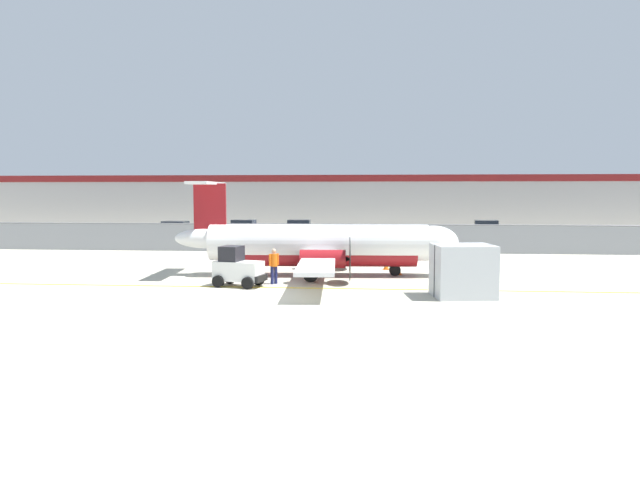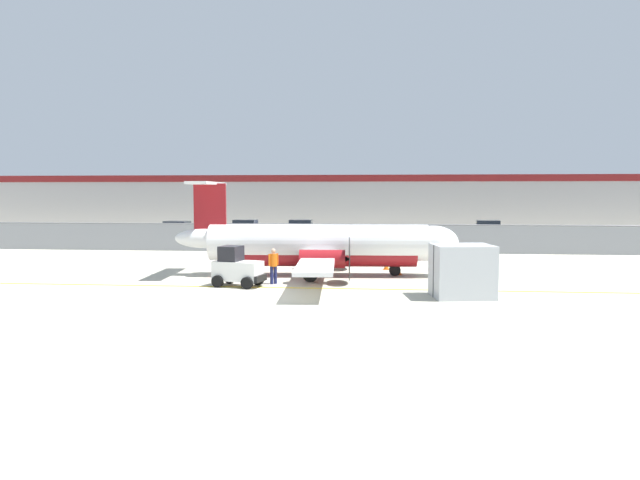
{
  "view_description": "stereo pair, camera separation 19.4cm",
  "coord_description": "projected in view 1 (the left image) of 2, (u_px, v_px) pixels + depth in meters",
  "views": [
    {
      "loc": [
        3.61,
        -23.66,
        4.34
      ],
      "look_at": [
        0.94,
        7.05,
        1.8
      ],
      "focal_mm": 32.0,
      "sensor_mm": 36.0,
      "label": 1
    },
    {
      "loc": [
        3.81,
        -23.64,
        4.34
      ],
      "look_at": [
        0.94,
        7.05,
        1.8
      ],
      "focal_mm": 32.0,
      "sensor_mm": 36.0,
      "label": 2
    }
  ],
  "objects": [
    {
      "name": "commuter_airplane",
      "position": [
        323.0,
        245.0,
        29.94
      ],
      "size": [
        14.99,
        16.06,
        4.92
      ],
      "rotation": [
        0.0,
        0.0,
        0.06
      ],
      "color": "white",
      "rests_on": "ground"
    },
    {
      "name": "traffic_cone_near_right",
      "position": [
        399.0,
        269.0,
        30.33
      ],
      "size": [
        0.36,
        0.36,
        0.64
      ],
      "color": "orange",
      "rests_on": "ground"
    },
    {
      "name": "parked_car_0",
      "position": [
        177.0,
        230.0,
        53.88
      ],
      "size": [
        4.35,
        2.34,
        1.58
      ],
      "rotation": [
        0.0,
        0.0,
        -0.1
      ],
      "color": "#B28C19",
      "rests_on": "parking_lot_strip"
    },
    {
      "name": "parked_car_1",
      "position": [
        245.0,
        228.0,
        56.7
      ],
      "size": [
        4.32,
        2.27,
        1.58
      ],
      "rotation": [
        0.0,
        0.0,
        -0.08
      ],
      "color": "navy",
      "rests_on": "parking_lot_strip"
    },
    {
      "name": "traffic_cone_near_left",
      "position": [
        386.0,
        264.0,
        32.38
      ],
      "size": [
        0.36,
        0.36,
        0.64
      ],
      "color": "orange",
      "rests_on": "ground"
    },
    {
      "name": "parked_car_4",
      "position": [
        433.0,
        234.0,
        47.6
      ],
      "size": [
        4.29,
        2.18,
        1.58
      ],
      "rotation": [
        0.0,
        0.0,
        -0.06
      ],
      "color": "#B28C19",
      "rests_on": "parking_lot_strip"
    },
    {
      "name": "baggage_tug",
      "position": [
        237.0,
        268.0,
        26.53
      ],
      "size": [
        2.52,
        1.82,
        1.88
      ],
      "rotation": [
        0.0,
        0.0,
        -0.23
      ],
      "color": "silver",
      "rests_on": "ground"
    },
    {
      "name": "parking_lot_strip",
      "position": [
        331.0,
        239.0,
        53.44
      ],
      "size": [
        98.0,
        17.0,
        0.12
      ],
      "color": "#38383A",
      "rests_on": "ground"
    },
    {
      "name": "cargo_container",
      "position": [
        463.0,
        271.0,
        23.8
      ],
      "size": [
        2.65,
        2.31,
        2.2
      ],
      "rotation": [
        0.0,
        0.0,
        0.14
      ],
      "color": "#B7BCC1",
      "rests_on": "ground"
    },
    {
      "name": "parked_car_5",
      "position": [
        487.0,
        228.0,
        55.62
      ],
      "size": [
        4.37,
        2.37,
        1.58
      ],
      "rotation": [
        0.0,
        0.0,
        -0.11
      ],
      "color": "#B28C19",
      "rests_on": "parking_lot_strip"
    },
    {
      "name": "ground_plane",
      "position": [
        290.0,
        288.0,
        26.14
      ],
      "size": [
        140.0,
        140.0,
        0.01
      ],
      "color": "#B2AD99"
    },
    {
      "name": "background_building",
      "position": [
        341.0,
        202.0,
        71.54
      ],
      "size": [
        91.0,
        8.1,
        6.5
      ],
      "color": "#BCB7B2",
      "rests_on": "ground"
    },
    {
      "name": "parked_car_3",
      "position": [
        368.0,
        235.0,
        47.35
      ],
      "size": [
        4.32,
        2.26,
        1.58
      ],
      "rotation": [
        0.0,
        0.0,
        -0.08
      ],
      "color": "navy",
      "rests_on": "parking_lot_strip"
    },
    {
      "name": "ground_crew_worker",
      "position": [
        274.0,
        264.0,
        27.21
      ],
      "size": [
        0.48,
        0.48,
        1.7
      ],
      "rotation": [
        0.0,
        0.0,
        2.27
      ],
      "color": "#191E4C",
      "rests_on": "ground"
    },
    {
      "name": "traffic_cone_far_left",
      "position": [
        274.0,
        264.0,
        32.56
      ],
      "size": [
        0.36,
        0.36,
        0.64
      ],
      "color": "orange",
      "rests_on": "ground"
    },
    {
      "name": "perimeter_fence",
      "position": [
        320.0,
        237.0,
        41.94
      ],
      "size": [
        98.0,
        0.1,
        2.1
      ],
      "color": "gray",
      "rests_on": "ground"
    },
    {
      "name": "parked_car_2",
      "position": [
        300.0,
        228.0,
        56.73
      ],
      "size": [
        4.2,
        2.0,
        1.58
      ],
      "rotation": [
        0.0,
        0.0,
        -0.0
      ],
      "color": "#19662D",
      "rests_on": "parking_lot_strip"
    }
  ]
}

